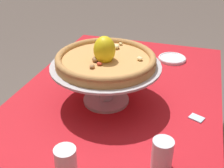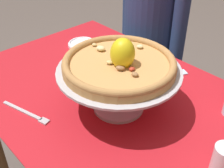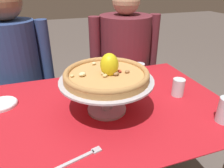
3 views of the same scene
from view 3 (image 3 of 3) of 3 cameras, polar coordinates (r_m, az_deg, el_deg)
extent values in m
cylinder|color=brown|center=(1.65, 12.24, -8.18)|extent=(0.06, 0.06, 0.70)
cube|color=brown|center=(1.01, -4.22, -7.31)|extent=(1.23, 0.77, 0.02)
cube|color=red|center=(1.00, -4.25, -6.62)|extent=(1.27, 0.81, 0.00)
cylinder|color=#B7B7C1|center=(0.98, -1.41, -6.73)|extent=(0.18, 0.18, 0.01)
cylinder|color=#B7B7C1|center=(0.94, -1.46, -2.89)|extent=(0.05, 0.05, 0.14)
cylinder|color=#B7B7C1|center=(0.91, -1.51, 1.15)|extent=(0.41, 0.41, 0.01)
cylinder|color=tan|center=(0.90, -1.52, 2.06)|extent=(0.37, 0.37, 0.02)
torus|color=#AF7D47|center=(0.90, -1.53, 2.98)|extent=(0.37, 0.37, 0.02)
ellipsoid|color=beige|center=(1.00, -4.89, 5.62)|extent=(0.03, 0.03, 0.01)
ellipsoid|color=#996B42|center=(0.88, 1.11, 2.87)|extent=(0.04, 0.04, 0.02)
ellipsoid|color=tan|center=(0.87, -1.92, 2.33)|extent=(0.03, 0.03, 0.01)
ellipsoid|color=#996B42|center=(0.91, 4.13, 3.39)|extent=(0.02, 0.02, 0.01)
ellipsoid|color=#996B42|center=(0.91, 0.02, 3.54)|extent=(0.02, 0.02, 0.01)
ellipsoid|color=tan|center=(0.88, -10.74, 2.21)|extent=(0.02, 0.02, 0.01)
ellipsoid|color=#C63D28|center=(0.91, 2.09, 3.52)|extent=(0.02, 0.02, 0.01)
ellipsoid|color=beige|center=(0.88, -8.06, 2.65)|extent=(0.04, 0.04, 0.02)
ellipsoid|color=tan|center=(0.89, -2.36, 2.89)|extent=(0.02, 0.02, 0.01)
ellipsoid|color=yellow|center=(0.89, -0.72, 5.19)|extent=(0.09, 0.09, 0.10)
cylinder|color=silver|center=(1.02, 28.13, -7.51)|extent=(0.06, 0.06, 0.06)
cylinder|color=silver|center=(1.27, 7.40, 3.42)|extent=(0.06, 0.06, 0.10)
cylinder|color=silver|center=(1.28, 7.36, 2.72)|extent=(0.05, 0.05, 0.06)
cylinder|color=silver|center=(1.14, 17.50, -0.85)|extent=(0.06, 0.06, 0.09)
cylinder|color=silver|center=(1.15, 17.37, -1.73)|extent=(0.05, 0.05, 0.05)
cylinder|color=white|center=(1.14, -27.62, -4.92)|extent=(0.14, 0.14, 0.01)
torus|color=white|center=(1.14, -27.69, -4.66)|extent=(0.14, 0.14, 0.01)
cube|color=#B7B7C1|center=(0.75, -11.35, -20.19)|extent=(0.18, 0.06, 0.01)
cube|color=#B7B7C1|center=(0.78, -4.21, -17.40)|extent=(0.04, 0.03, 0.01)
cube|color=silver|center=(1.28, -5.50, 1.38)|extent=(0.05, 0.06, 0.00)
cube|color=gray|center=(1.80, -21.44, -10.86)|extent=(0.30, 0.34, 0.47)
cylinder|color=navy|center=(1.56, -24.62, 4.74)|extent=(0.34, 0.34, 0.58)
sphere|color=brown|center=(1.47, -27.71, 19.31)|extent=(0.23, 0.23, 0.23)
cylinder|color=navy|center=(1.52, -17.51, 7.18)|extent=(0.08, 0.08, 0.49)
cube|color=gray|center=(1.87, 3.00, -7.64)|extent=(0.30, 0.34, 0.46)
cylinder|color=maroon|center=(1.63, 3.43, 7.77)|extent=(0.40, 0.40, 0.59)
sphere|color=tan|center=(1.55, 3.85, 21.67)|extent=(0.19, 0.19, 0.19)
cylinder|color=maroon|center=(1.56, -4.57, 8.63)|extent=(0.08, 0.08, 0.50)
cylinder|color=maroon|center=(1.70, 10.91, 9.68)|extent=(0.08, 0.08, 0.50)
camera|label=1|loc=(1.59, 31.06, 26.02)|focal=46.44mm
camera|label=2|loc=(0.85, 61.67, 21.42)|focal=46.60mm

